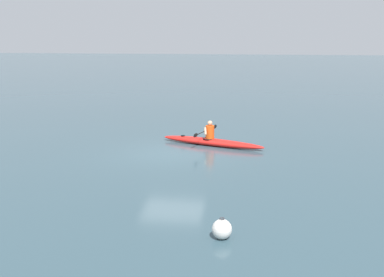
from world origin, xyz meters
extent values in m
plane|color=#334C56|center=(0.00, 0.00, 0.00)|extent=(160.00, 160.00, 0.00)
ellipsoid|color=red|center=(-1.47, -1.41, 0.15)|extent=(4.60, 2.02, 0.31)
torus|color=black|center=(-1.31, -1.47, 0.29)|extent=(0.64, 0.64, 0.04)
cylinder|color=black|center=(-0.15, -1.86, 0.30)|extent=(0.18, 0.18, 0.02)
cylinder|color=#E04C14|center=(-1.37, -1.45, 0.59)|extent=(0.37, 0.37, 0.56)
sphere|color=tan|center=(-1.37, -1.45, 0.98)|extent=(0.21, 0.21, 0.21)
cylinder|color=black|center=(-1.18, -1.51, 0.62)|extent=(0.67, 1.89, 0.03)
ellipsoid|color=black|center=(-0.86, -0.57, 0.62)|extent=(0.17, 0.39, 0.17)
ellipsoid|color=black|center=(-1.50, -2.45, 0.62)|extent=(0.17, 0.39, 0.17)
cylinder|color=tan|center=(-1.21, -1.20, 0.66)|extent=(0.17, 0.31, 0.34)
cylinder|color=tan|center=(-1.39, -1.74, 0.66)|extent=(0.25, 0.25, 0.34)
sphere|color=silver|center=(-2.51, 7.78, 0.24)|extent=(0.48, 0.48, 0.48)
torus|color=#333338|center=(-2.51, 7.78, 0.51)|extent=(0.12, 0.12, 0.02)
camera|label=1|loc=(-3.14, 18.16, 4.83)|focal=44.13mm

